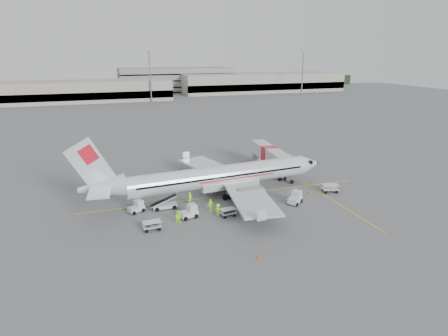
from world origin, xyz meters
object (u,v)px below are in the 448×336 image
(tug_fore, at_px, (295,198))
(tug_aft, at_px, (136,207))
(belt_loader, at_px, (165,201))
(aircraft, at_px, (221,162))
(jet_bridge, at_px, (269,159))
(tug_mid, at_px, (189,212))

(tug_fore, xyz_separation_m, tug_aft, (-22.08, 4.18, -0.11))
(tug_fore, bearing_deg, tug_aft, 131.38)
(belt_loader, relative_size, tug_aft, 2.12)
(aircraft, xyz_separation_m, jet_bridge, (12.24, 9.09, -2.99))
(belt_loader, distance_m, tug_aft, 3.96)
(jet_bridge, bearing_deg, tug_fore, -98.38)
(tug_mid, distance_m, tug_aft, 7.56)
(jet_bridge, height_order, belt_loader, jet_bridge)
(tug_fore, relative_size, tug_aft, 1.13)
(aircraft, height_order, belt_loader, aircraft)
(aircraft, relative_size, tug_fore, 15.92)
(aircraft, xyz_separation_m, tug_fore, (8.93, -6.79, -4.30))
(jet_bridge, xyz_separation_m, tug_aft, (-25.39, -11.70, -1.42))
(belt_loader, relative_size, tug_mid, 1.92)
(belt_loader, height_order, tug_aft, belt_loader)
(jet_bridge, bearing_deg, tug_mid, -136.98)
(jet_bridge, bearing_deg, aircraft, -140.00)
(belt_loader, bearing_deg, tug_mid, -58.90)
(tug_mid, relative_size, tug_aft, 1.10)
(tug_aft, bearing_deg, aircraft, -14.48)
(belt_loader, bearing_deg, tug_fore, -13.21)
(jet_bridge, bearing_deg, belt_loader, -148.00)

